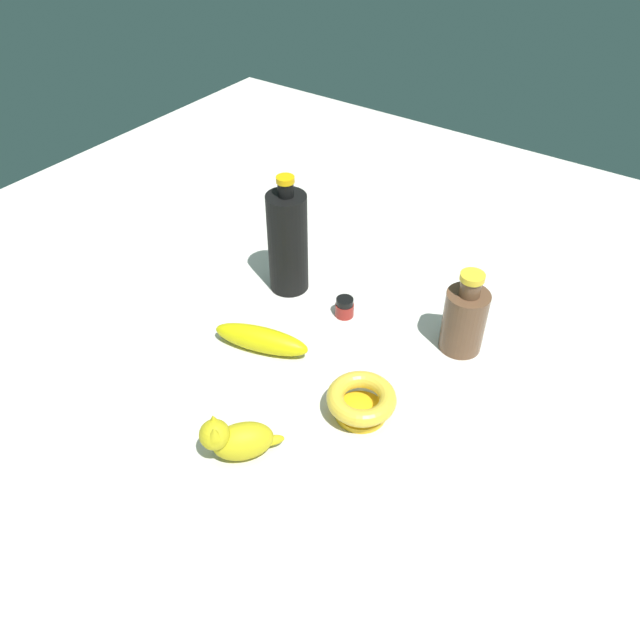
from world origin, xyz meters
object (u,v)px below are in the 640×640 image
bottle_short (464,318)px  bottle_tall (288,242)px  nail_polish_jar (345,307)px  banana (261,339)px  bowl (361,401)px  cat_figurine (236,439)px

bottle_short → bottle_tall: (-0.36, -0.03, 0.04)m
nail_polish_jar → banana: 0.18m
banana → bottle_tall: (-0.07, 0.18, 0.08)m
nail_polish_jar → bottle_short: 0.23m
bottle_tall → bowl: (0.30, -0.20, -0.07)m
banana → bowl: 0.23m
banana → bowl: bearing=-22.8°
bottle_tall → banana: bearing=-67.9°
banana → bowl: size_ratio=1.59×
cat_figurine → bottle_short: bearing=67.9°
cat_figurine → banana: cat_figurine is taller
bottle_short → banana: bearing=-143.7°
bottle_short → bottle_tall: 0.36m
bottle_tall → bowl: bearing=-34.4°
bottle_short → cat_figurine: bearing=-112.1°
banana → cat_figurine: bearing=-75.4°
cat_figurine → banana: size_ratio=0.60×
nail_polish_jar → banana: (-0.07, -0.16, 0.00)m
bowl → bottle_tall: bearing=145.6°
nail_polish_jar → banana: bearing=-112.9°
bowl → nail_polish_jar: bearing=129.3°
nail_polish_jar → bottle_short: bottle_short is taller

